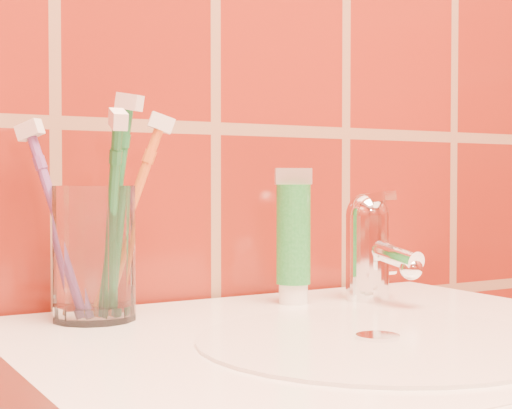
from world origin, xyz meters
TOP-DOWN VIEW (x-y plane):
  - glass_tumbler at (-0.17, 1.12)m, footprint 0.09×0.09m
  - toothpaste_tube at (0.05, 1.11)m, footprint 0.04×0.04m
  - faucet at (0.14, 1.09)m, footprint 0.05×0.11m
  - toothbrush_0 at (-0.16, 1.09)m, footprint 0.05×0.15m
  - toothbrush_1 at (-0.20, 1.14)m, footprint 0.14×0.14m
  - toothbrush_2 at (-0.14, 1.12)m, footprint 0.13×0.12m
  - toothbrush_3 at (-0.15, 1.12)m, footprint 0.09×0.10m

SIDE VIEW (x-z plane):
  - faucet at x=0.14m, z-range 0.85..0.97m
  - glass_tumbler at x=-0.17m, z-range 0.85..0.98m
  - toothpaste_tube at x=0.05m, z-range 0.85..0.99m
  - toothbrush_1 at x=-0.20m, z-range 0.84..1.05m
  - toothbrush_0 at x=-0.16m, z-range 0.84..1.05m
  - toothbrush_2 at x=-0.14m, z-range 0.84..1.05m
  - toothbrush_3 at x=-0.15m, z-range 0.84..1.07m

